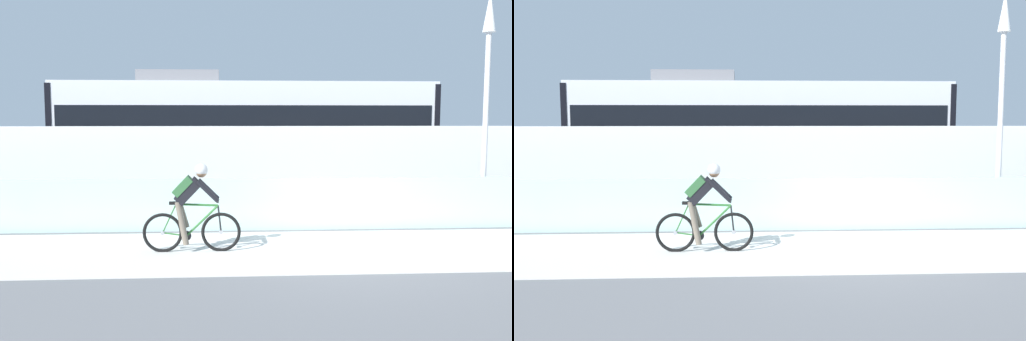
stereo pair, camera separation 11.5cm
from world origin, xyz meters
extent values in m
plane|color=slate|center=(0.00, 0.00, 0.00)|extent=(200.00, 200.00, 0.00)
cube|color=silver|center=(0.00, 0.00, 0.01)|extent=(32.00, 3.20, 0.01)
cube|color=silver|center=(0.00, 1.85, 0.57)|extent=(32.00, 0.05, 1.13)
cube|color=silver|center=(0.00, 3.65, 1.11)|extent=(32.00, 0.36, 2.22)
cube|color=#595654|center=(0.00, 6.13, 0.00)|extent=(32.00, 0.08, 0.01)
cube|color=#595654|center=(0.00, 7.57, 0.00)|extent=(32.00, 0.08, 0.01)
cube|color=silver|center=(-1.65, 6.85, 1.90)|extent=(11.00, 2.50, 3.10)
cube|color=black|center=(-1.65, 6.85, 2.25)|extent=(10.56, 2.54, 1.04)
cube|color=#4C4C51|center=(-1.65, 6.85, 0.53)|extent=(10.78, 2.53, 0.28)
cube|color=slate|center=(-3.63, 6.85, 3.63)|extent=(2.40, 1.10, 0.36)
cube|color=#232326|center=(-5.17, 6.85, 0.36)|extent=(1.40, 1.88, 0.20)
cylinder|color=black|center=(-5.17, 6.13, 0.30)|extent=(0.60, 0.10, 0.60)
cylinder|color=black|center=(-5.17, 7.57, 0.30)|extent=(0.60, 0.10, 0.60)
cube|color=#232326|center=(1.87, 6.85, 0.36)|extent=(1.40, 1.88, 0.20)
cylinder|color=black|center=(1.87, 6.13, 0.30)|extent=(0.60, 0.10, 0.60)
cylinder|color=black|center=(1.87, 7.57, 0.30)|extent=(0.60, 0.10, 0.60)
cube|color=black|center=(-7.10, 6.85, 1.90)|extent=(0.16, 2.54, 2.94)
cube|color=black|center=(3.80, 6.85, 1.90)|extent=(0.16, 2.54, 2.94)
torus|color=black|center=(-2.37, 0.00, 0.36)|extent=(0.72, 0.06, 0.72)
cylinder|color=#99999E|center=(-2.37, 0.00, 0.36)|extent=(0.07, 0.10, 0.07)
torus|color=black|center=(-3.42, 0.00, 0.36)|extent=(0.72, 0.06, 0.72)
cylinder|color=#99999E|center=(-3.42, 0.00, 0.36)|extent=(0.07, 0.10, 0.07)
cylinder|color=#337233|center=(-2.71, 0.00, 0.57)|extent=(0.60, 0.04, 0.58)
cylinder|color=#337233|center=(-3.08, 0.00, 0.59)|extent=(0.22, 0.04, 0.59)
cylinder|color=#337233|center=(-2.80, 0.00, 0.86)|extent=(0.76, 0.04, 0.07)
cylinder|color=#337233|center=(-3.21, 0.00, 0.33)|extent=(0.43, 0.03, 0.09)
cylinder|color=#337233|center=(-3.30, 0.00, 0.62)|extent=(0.27, 0.02, 0.53)
cylinder|color=black|center=(-2.39, 0.00, 0.60)|extent=(0.08, 0.03, 0.49)
cube|color=black|center=(-3.17, 0.00, 0.90)|extent=(0.24, 0.10, 0.05)
cylinder|color=black|center=(-2.42, 0.00, 0.95)|extent=(0.03, 0.58, 0.03)
cylinder|color=#262628|center=(-2.99, 0.00, 0.30)|extent=(0.18, 0.02, 0.18)
cube|color=black|center=(-2.95, 0.00, 1.11)|extent=(0.50, 0.28, 0.51)
cube|color=#336638|center=(-3.05, 0.00, 1.21)|extent=(0.38, 0.30, 0.38)
sphere|color=#997051|center=(-2.71, 0.00, 1.46)|extent=(0.20, 0.20, 0.20)
sphere|color=silver|center=(-2.71, 0.00, 1.49)|extent=(0.23, 0.23, 0.23)
cylinder|color=black|center=(-2.60, -0.16, 1.12)|extent=(0.41, 0.08, 0.41)
cylinder|color=black|center=(-2.60, 0.16, 1.12)|extent=(0.41, 0.08, 0.41)
cylinder|color=#726656|center=(-3.06, -0.09, 0.55)|extent=(0.25, 0.11, 0.79)
cylinder|color=#726656|center=(-3.06, 0.09, 0.69)|extent=(0.25, 0.11, 0.52)
cylinder|color=gray|center=(3.54, 2.15, 0.10)|extent=(0.24, 0.24, 0.20)
cylinder|color=silver|center=(3.54, 2.15, 2.20)|extent=(0.12, 0.12, 4.20)
cone|color=white|center=(3.54, 2.15, 4.75)|extent=(0.28, 0.28, 0.90)
camera|label=1|loc=(-2.33, -9.81, 2.44)|focal=38.53mm
camera|label=2|loc=(-2.21, -9.82, 2.44)|focal=38.53mm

